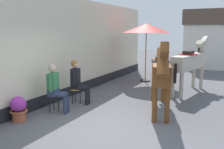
{
  "coord_description": "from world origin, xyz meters",
  "views": [
    {
      "loc": [
        2.71,
        -5.0,
        2.29
      ],
      "look_at": [
        -0.4,
        1.2,
        1.05
      ],
      "focal_mm": 39.81,
      "sensor_mm": 36.0,
      "label": 1
    }
  ],
  "objects": [
    {
      "name": "distant_cottage",
      "position": [
        1.4,
        11.53,
        1.8
      ],
      "size": [
        3.4,
        2.6,
        3.5
      ],
      "color": "silver",
      "rests_on": "ground_plane"
    },
    {
      "name": "pub_facade_wall",
      "position": [
        -2.55,
        1.5,
        1.54
      ],
      "size": [
        0.34,
        14.0,
        3.4
      ],
      "color": "beige",
      "rests_on": "ground_plane"
    },
    {
      "name": "flower_planter_inner_near",
      "position": [
        -2.13,
        -0.66,
        0.33
      ],
      "size": [
        0.43,
        0.43,
        0.64
      ],
      "color": "#A85638",
      "rests_on": "ground_plane"
    },
    {
      "name": "ground_plane",
      "position": [
        0.0,
        3.0,
        0.0
      ],
      "size": [
        40.0,
        40.0,
        0.0
      ],
      "primitive_type": "plane",
      "color": "#56565B"
    },
    {
      "name": "seated_visitor_near",
      "position": [
        -1.72,
        0.31,
        0.78
      ],
      "size": [
        0.61,
        0.48,
        1.39
      ],
      "color": "black",
      "rests_on": "ground_plane"
    },
    {
      "name": "saddled_horse_far",
      "position": [
        1.23,
        4.38,
        1.16
      ],
      "size": [
        0.9,
        2.96,
        2.06
      ],
      "color": "#B2A899",
      "rests_on": "ground_plane"
    },
    {
      "name": "saddled_horse_near",
      "position": [
        0.88,
        1.65,
        1.16
      ],
      "size": [
        1.19,
        2.89,
        2.06
      ],
      "color": "brown",
      "rests_on": "ground_plane"
    },
    {
      "name": "seated_visitor_far",
      "position": [
        -1.65,
        1.3,
        0.78
      ],
      "size": [
        0.61,
        0.48,
        1.39
      ],
      "color": "gold",
      "rests_on": "ground_plane"
    },
    {
      "name": "cafe_parasol",
      "position": [
        -0.9,
        5.56,
        2.36
      ],
      "size": [
        2.1,
        2.1,
        2.58
      ],
      "color": "black",
      "rests_on": "ground_plane"
    }
  ]
}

